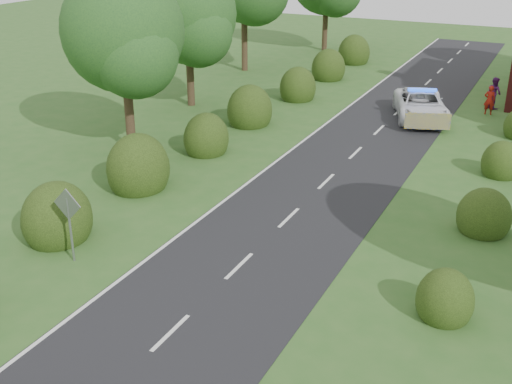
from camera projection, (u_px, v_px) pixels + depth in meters
The scene contains 11 objects.
ground at pixel (171, 333), 17.15m from camera, with size 120.00×120.00×0.00m, color #305C22.
road at pixel (349, 160), 29.56m from camera, with size 6.00×70.00×0.02m, color black.
road_markings at pixel (299, 168), 28.48m from camera, with size 4.96×70.00×0.01m.
hedgerow_left at pixel (190, 145), 29.16m from camera, with size 2.75×50.41×3.00m.
hedgerow_right at pixel (488, 205), 23.55m from camera, with size 2.10×45.78×2.10m.
tree_left_a at pixel (126, 37), 28.81m from camera, with size 5.74×5.60×8.38m.
tree_left_b at pixel (190, 19), 36.14m from camera, with size 5.74×5.60×8.07m.
road_sign at pixel (69, 214), 20.18m from camera, with size 1.06×0.08×2.53m.
police_van at pixel (421, 105), 35.36m from camera, with size 4.32×6.15×1.70m.
pedestrian_red at pixel (490, 100), 36.16m from camera, with size 0.61×0.40×1.66m, color #9C180E.
pedestrian_purple at pixel (494, 93), 37.30m from camera, with size 0.90×0.70×1.84m, color #571C60.
Camera 1 is at (8.33, -11.85, 10.20)m, focal length 45.00 mm.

